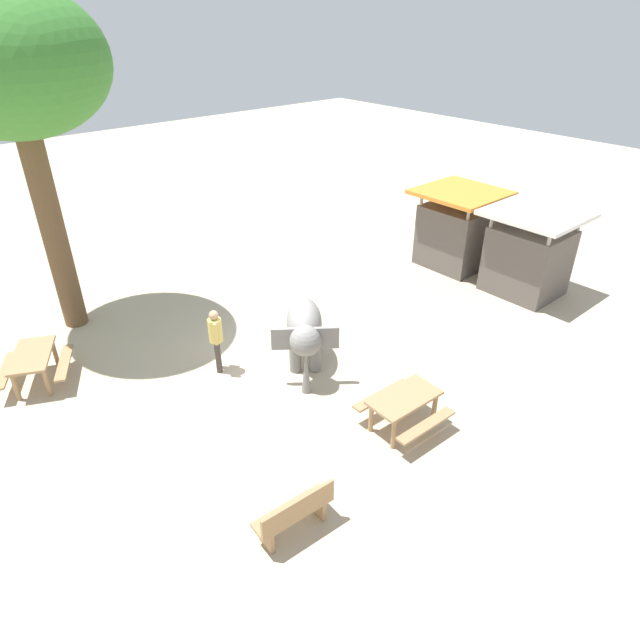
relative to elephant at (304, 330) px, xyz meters
name	(u,v)px	position (x,y,z in m)	size (l,w,h in m)	color
ground_plane	(274,364)	(-0.52, -0.56, -1.00)	(60.00, 60.00, 0.00)	#BAA88C
elephant	(304,330)	(0.00, 0.00, 0.00)	(2.14, 2.04, 1.56)	slate
person_handler	(216,336)	(-1.19, -1.69, -0.05)	(0.46, 0.32, 1.62)	#3F3833
shade_tree_main	(10,67)	(-5.69, -3.47, 5.44)	(4.59, 4.21, 8.18)	brown
wooden_bench	(295,513)	(3.65, -3.23, -0.53)	(0.49, 1.42, 0.88)	#9E7A51
picnic_table_near	(34,361)	(-3.51, -5.12, -0.41)	(2.00, 1.99, 0.78)	#9E7A51
picnic_table_far	(404,404)	(3.05, 0.10, -0.41)	(1.53, 1.55, 0.78)	#9E7A51
market_stall_orange	(456,232)	(-1.28, 7.49, 0.14)	(2.50, 2.50, 2.52)	#59514C
market_stall_white	(528,257)	(1.32, 7.49, 0.14)	(2.50, 2.50, 2.52)	#59514C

